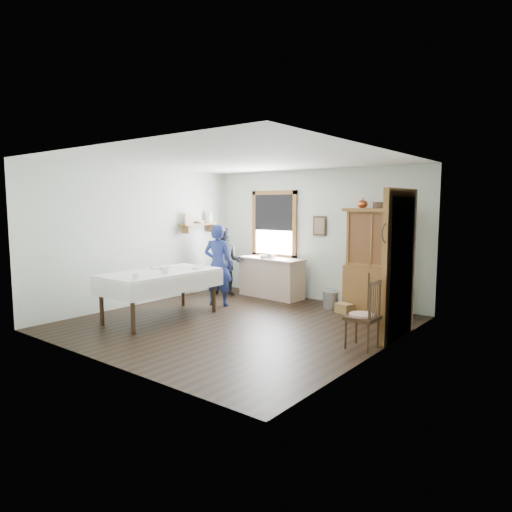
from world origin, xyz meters
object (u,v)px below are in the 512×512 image
object	(u,v)px
work_counter	(271,278)
figure_dark	(226,264)
china_hutch	(375,261)
woman_blue	(218,268)
dining_table	(161,295)
wicker_basket	(344,308)
pail	(331,300)
spindle_chair	(362,314)

from	to	relation	value
work_counter	figure_dark	world-z (taller)	figure_dark
china_hutch	woman_blue	world-z (taller)	china_hutch
dining_table	wicker_basket	distance (m)	3.33
pail	woman_blue	distance (m)	2.27
spindle_chair	pail	size ratio (longest dim) A/B	3.00
pail	wicker_basket	bearing A→B (deg)	-28.89
pail	woman_blue	bearing A→B (deg)	-147.76
china_hutch	spindle_chair	world-z (taller)	china_hutch
dining_table	figure_dark	size ratio (longest dim) A/B	1.52
spindle_chair	woman_blue	size ratio (longest dim) A/B	0.65
pail	figure_dark	distance (m)	2.51
dining_table	spindle_chair	xyz separation A→B (m)	(3.50, 0.61, 0.07)
china_hutch	work_counter	bearing A→B (deg)	-178.07
woman_blue	dining_table	bearing A→B (deg)	66.99
wicker_basket	figure_dark	distance (m)	2.91
spindle_chair	work_counter	bearing A→B (deg)	146.52
work_counter	pail	distance (m)	1.54
wicker_basket	pail	bearing A→B (deg)	151.11
china_hutch	dining_table	xyz separation A→B (m)	(-2.74, -2.74, -0.54)
work_counter	spindle_chair	bearing A→B (deg)	-29.37
woman_blue	figure_dark	bearing A→B (deg)	-75.26
work_counter	wicker_basket	distance (m)	1.99
china_hutch	pail	world-z (taller)	china_hutch
figure_dark	work_counter	bearing A→B (deg)	-1.26
work_counter	spindle_chair	world-z (taller)	spindle_chair
spindle_chair	figure_dark	xyz separation A→B (m)	(-4.00, 1.64, 0.20)
work_counter	china_hutch	bearing A→B (deg)	6.08
pail	figure_dark	bearing A→B (deg)	-172.85
china_hutch	figure_dark	world-z (taller)	china_hutch
spindle_chair	dining_table	bearing A→B (deg)	-169.61
woman_blue	china_hutch	bearing A→B (deg)	-172.08
work_counter	spindle_chair	size ratio (longest dim) A/B	1.54
work_counter	dining_table	xyz separation A→B (m)	(-0.43, -2.68, -0.01)
work_counter	woman_blue	xyz separation A→B (m)	(-0.34, -1.30, 0.32)
wicker_basket	woman_blue	size ratio (longest dim) A/B	0.20
china_hutch	wicker_basket	xyz separation A→B (m)	(-0.38, -0.41, -0.87)
work_counter	dining_table	size ratio (longest dim) A/B	0.72
dining_table	pail	size ratio (longest dim) A/B	6.48
spindle_chair	wicker_basket	size ratio (longest dim) A/B	3.15
wicker_basket	figure_dark	world-z (taller)	figure_dark
woman_blue	figure_dark	xyz separation A→B (m)	(-0.58, 0.87, -0.06)
china_hutch	spindle_chair	bearing A→B (deg)	-69.78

